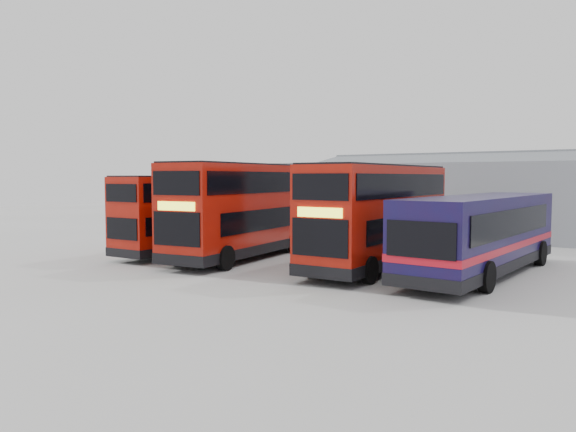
{
  "coord_description": "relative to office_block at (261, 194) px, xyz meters",
  "views": [
    {
      "loc": [
        16.37,
        -21.34,
        4.07
      ],
      "look_at": [
        0.24,
        1.81,
        2.1
      ],
      "focal_mm": 35.0,
      "sensor_mm": 36.0,
      "label": 1
    }
  ],
  "objects": [
    {
      "name": "panel_van",
      "position": [
        -5.5,
        -4.41,
        -1.41
      ],
      "size": [
        3.17,
        5.1,
        2.09
      ],
      "rotation": [
        0.0,
        0.0,
        -0.29
      ],
      "color": "white",
      "rests_on": "ground"
    },
    {
      "name": "double_decker_left",
      "position": [
        9.04,
        -17.61,
        -0.52
      ],
      "size": [
        2.76,
        9.86,
        4.13
      ],
      "rotation": [
        0.0,
        0.0,
        3.18
      ],
      "color": "#A51409",
      "rests_on": "ground"
    },
    {
      "name": "single_decker_blue",
      "position": [
        23.78,
        -15.92,
        -0.95
      ],
      "size": [
        3.34,
        12.25,
        3.29
      ],
      "rotation": [
        0.0,
        0.0,
        3.1
      ],
      "color": "#0F0C39",
      "rests_on": "ground"
    },
    {
      "name": "double_decker_right",
      "position": [
        19.45,
        -16.56,
        -0.29
      ],
      "size": [
        3.14,
        11.0,
        4.6
      ],
      "rotation": [
        0.0,
        0.0,
        0.04
      ],
      "color": "#A51409",
      "rests_on": "ground"
    },
    {
      "name": "ground_plane",
      "position": [
        14.0,
        -17.99,
        -2.58
      ],
      "size": [
        120.0,
        120.0,
        0.0
      ],
      "primitive_type": "plane",
      "color": "#A4A49E",
      "rests_on": "ground"
    },
    {
      "name": "double_decker_centre",
      "position": [
        12.54,
        -17.4,
        -0.22
      ],
      "size": [
        4.15,
        11.43,
        4.74
      ],
      "rotation": [
        0.0,
        0.0,
        0.13
      ],
      "color": "#A51409",
      "rests_on": "ground"
    },
    {
      "name": "office_block",
      "position": [
        0.0,
        0.0,
        0.0
      ],
      "size": [
        12.3,
        8.32,
        5.12
      ],
      "color": "navy",
      "rests_on": "ground"
    },
    {
      "name": "maintenance_shed",
      "position": [
        22.0,
        2.01,
        0.02
      ],
      "size": [
        30.5,
        12.0,
        5.89
      ],
      "color": "gray",
      "rests_on": "ground"
    }
  ]
}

